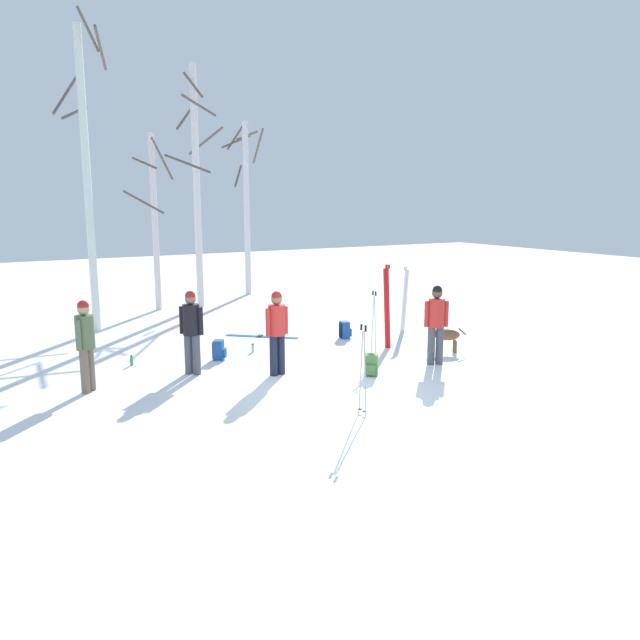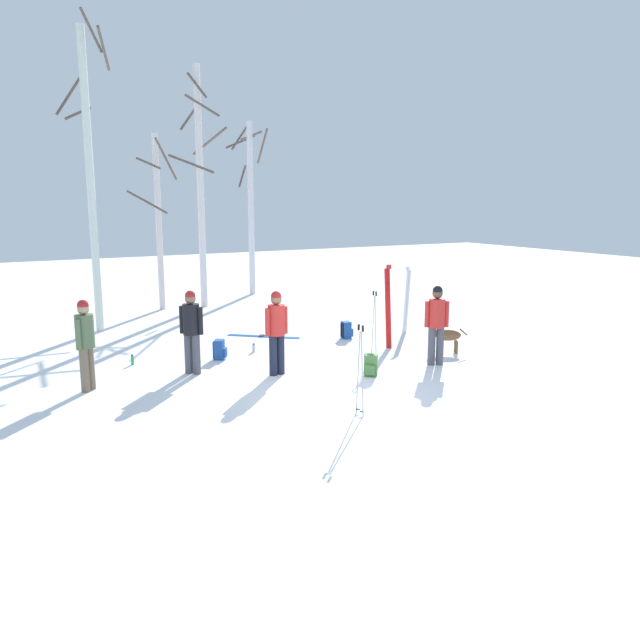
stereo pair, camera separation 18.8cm
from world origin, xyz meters
name	(u,v)px [view 2 (the right image)]	position (x,y,z in m)	size (l,w,h in m)	color
ground_plane	(342,397)	(0.00, 0.00, 0.00)	(60.00, 60.00, 0.00)	white
person_0	(437,320)	(2.92, 0.94, 0.98)	(0.48, 0.34, 1.72)	#4C4C56
person_1	(85,339)	(-3.93, 2.62, 0.98)	(0.38, 0.41, 1.72)	#72604C
person_2	(277,327)	(-0.39, 1.89, 0.98)	(0.52, 0.34, 1.72)	#1E2338
person_3	(191,327)	(-1.86, 2.80, 0.98)	(0.39, 0.40, 1.72)	#4C4C56
dog	(446,336)	(3.84, 1.70, 0.39)	(0.78, 0.52, 0.57)	brown
ski_pair_planted_0	(388,307)	(2.90, 2.70, 1.00)	(0.18, 0.14, 2.01)	red
ski_pair_planted_1	(407,300)	(4.39, 3.96, 0.88)	(0.23, 0.03, 1.77)	white
ski_pair_lying_0	(263,336)	(0.83, 5.32, 0.01)	(1.55, 1.40, 0.05)	blue
ski_poles_0	(374,323)	(2.03, 1.99, 0.81)	(0.07, 0.21, 1.53)	#B2B2BC
ski_poles_1	(360,367)	(-0.24, -0.97, 0.81)	(0.07, 0.23, 1.52)	#B2B2BC
backpack_0	(347,330)	(2.62, 4.11, 0.21)	(0.32, 0.30, 0.44)	#1E4C99
backpack_1	(220,350)	(-0.97, 3.65, 0.21)	(0.34, 0.33, 0.44)	#1E4C99
backpack_2	(371,366)	(1.22, 0.89, 0.21)	(0.34, 0.35, 0.44)	#4C7F3F
water_bottle_0	(132,360)	(-2.78, 4.11, 0.11)	(0.06, 0.06, 0.22)	green
water_bottle_1	(254,348)	(-0.04, 3.91, 0.10)	(0.07, 0.07, 0.20)	silver
birch_tree_2	(90,177)	(-2.71, 8.13, 4.08)	(1.47, 1.46, 8.04)	silver
birch_tree_3	(158,220)	(-0.32, 10.69, 2.86)	(1.58, 1.05, 5.50)	silver
birch_tree_4	(200,183)	(1.05, 10.55, 3.99)	(1.99, 1.99, 7.63)	silver
birch_tree_5	(251,203)	(3.56, 12.41, 3.35)	(1.29, 1.29, 6.28)	silver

